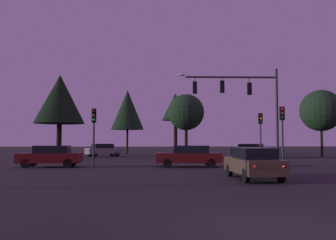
% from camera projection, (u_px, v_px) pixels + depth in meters
% --- Properties ---
extents(ground_plane, '(168.00, 168.00, 0.00)m').
position_uv_depth(ground_plane, '(181.00, 161.00, 31.71)').
color(ground_plane, black).
rests_on(ground_plane, ground).
extents(traffic_signal_mast_arm, '(7.46, 0.39, 7.22)m').
position_uv_depth(traffic_signal_mast_arm, '(245.00, 97.00, 25.66)').
color(traffic_signal_mast_arm, '#232326').
rests_on(traffic_signal_mast_arm, ground).
extents(traffic_light_corner_left, '(0.32, 0.36, 4.14)m').
position_uv_depth(traffic_light_corner_left, '(282.00, 125.00, 23.11)').
color(traffic_light_corner_left, '#232326').
rests_on(traffic_light_corner_left, ground).
extents(traffic_light_corner_right, '(0.34, 0.37, 3.93)m').
position_uv_depth(traffic_light_corner_right, '(94.00, 126.00, 22.34)').
color(traffic_light_corner_right, '#232326').
rests_on(traffic_light_corner_right, ground).
extents(traffic_light_median, '(0.32, 0.36, 4.20)m').
position_uv_depth(traffic_light_median, '(261.00, 128.00, 29.33)').
color(traffic_light_median, '#232326').
rests_on(traffic_light_median, ground).
extents(car_nearside_lane, '(1.95, 4.45, 1.52)m').
position_uv_depth(car_nearside_lane, '(253.00, 163.00, 16.68)').
color(car_nearside_lane, '#473828').
rests_on(car_nearside_lane, ground).
extents(car_crossing_left, '(4.70, 1.99, 1.52)m').
position_uv_depth(car_crossing_left, '(189.00, 156.00, 24.60)').
color(car_crossing_left, '#4C0F0F').
rests_on(car_crossing_left, ground).
extents(car_crossing_right, '(4.41, 1.87, 1.52)m').
position_uv_depth(car_crossing_right, '(50.00, 156.00, 24.34)').
color(car_crossing_right, '#4C0F0F').
rests_on(car_crossing_right, ground).
extents(car_far_lane, '(4.54, 4.20, 1.52)m').
position_uv_depth(car_far_lane, '(252.00, 150.00, 39.08)').
color(car_far_lane, '#4C0F0F').
rests_on(car_far_lane, ground).
extents(car_parked_lot, '(4.45, 3.60, 1.52)m').
position_uv_depth(car_parked_lot, '(103.00, 150.00, 40.88)').
color(car_parked_lot, gray).
rests_on(car_parked_lot, ground).
extents(tree_behind_sign, '(4.89, 4.89, 7.87)m').
position_uv_depth(tree_behind_sign, '(321.00, 111.00, 40.81)').
color(tree_behind_sign, black).
rests_on(tree_behind_sign, ground).
extents(tree_left_far, '(4.64, 4.64, 9.08)m').
position_uv_depth(tree_left_far, '(127.00, 110.00, 49.17)').
color(tree_left_far, black).
rests_on(tree_left_far, ground).
extents(tree_center_horizon, '(5.10, 5.10, 8.69)m').
position_uv_depth(tree_center_horizon, '(60.00, 99.00, 35.67)').
color(tree_center_horizon, black).
rests_on(tree_center_horizon, ground).
extents(tree_right_cluster, '(3.61, 3.61, 6.50)m').
position_uv_depth(tree_right_cluster, '(186.00, 112.00, 34.41)').
color(tree_right_cluster, black).
rests_on(tree_right_cluster, ground).
extents(tree_lot_edge, '(3.42, 3.42, 7.79)m').
position_uv_depth(tree_lot_edge, '(175.00, 107.00, 43.00)').
color(tree_lot_edge, black).
rests_on(tree_lot_edge, ground).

